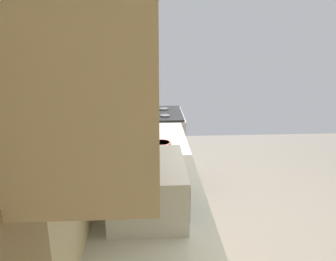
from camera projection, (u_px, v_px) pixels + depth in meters
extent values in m
cube|color=beige|center=(93.00, 116.00, 1.98)|extent=(4.51, 0.12, 2.63)
cube|color=silver|center=(152.00, 215.00, 1.68)|extent=(3.44, 0.63, 0.02)
cube|color=#332819|center=(196.00, 237.00, 2.24)|extent=(0.01, 0.01, 0.81)
cube|color=#332819|center=(189.00, 205.00, 2.65)|extent=(0.01, 0.01, 0.81)
cube|color=#332819|center=(183.00, 182.00, 3.05)|extent=(0.01, 0.01, 0.81)
cube|color=beige|center=(117.00, 28.00, 1.39)|extent=(1.88, 0.31, 0.71)
cube|color=#B7BABF|center=(154.00, 151.00, 3.79)|extent=(0.72, 0.67, 0.90)
cube|color=black|center=(183.00, 154.00, 3.82)|extent=(0.56, 0.01, 0.50)
cube|color=black|center=(154.00, 113.00, 3.65)|extent=(0.68, 0.64, 0.02)
cube|color=#B7BABF|center=(126.00, 107.00, 3.61)|extent=(0.68, 0.04, 0.18)
cylinder|color=#38383D|center=(165.00, 116.00, 3.51)|extent=(0.11, 0.11, 0.01)
cylinder|color=#38383D|center=(164.00, 109.00, 3.81)|extent=(0.11, 0.11, 0.01)
cylinder|color=#38383D|center=(143.00, 116.00, 3.49)|extent=(0.11, 0.11, 0.01)
cylinder|color=#38383D|center=(143.00, 109.00, 3.79)|extent=(0.11, 0.11, 0.01)
cube|color=white|center=(148.00, 186.00, 1.68)|extent=(0.52, 0.38, 0.27)
cube|color=black|center=(186.00, 189.00, 1.65)|extent=(0.32, 0.01, 0.19)
cube|color=#2D2D33|center=(181.00, 169.00, 1.89)|extent=(0.09, 0.01, 0.19)
cylinder|color=#D84C47|center=(162.00, 145.00, 2.62)|extent=(0.15, 0.15, 0.04)
cylinder|color=#D14B4C|center=(162.00, 143.00, 2.62)|extent=(0.13, 0.13, 0.02)
cylinder|color=#B7BABF|center=(164.00, 161.00, 2.18)|extent=(0.14, 0.14, 0.13)
cylinder|color=black|center=(164.00, 151.00, 2.16)|extent=(0.03, 0.03, 0.02)
cylinder|color=#B7BABF|center=(164.00, 154.00, 2.25)|extent=(0.09, 0.02, 0.05)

